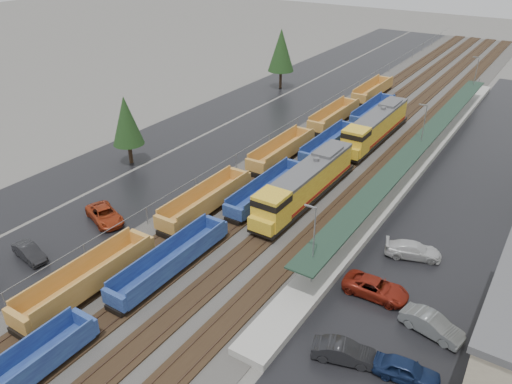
# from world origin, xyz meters

# --- Properties ---
(ballast_strip) EXTENTS (20.00, 160.00, 0.08)m
(ballast_strip) POSITION_xyz_m (0.00, 60.00, 0.04)
(ballast_strip) COLOR #302D2B
(ballast_strip) RESTS_ON ground
(trackbed) EXTENTS (14.60, 160.00, 0.22)m
(trackbed) POSITION_xyz_m (-0.00, 60.00, 0.16)
(trackbed) COLOR black
(trackbed) RESTS_ON ground
(west_parking_lot) EXTENTS (10.00, 160.00, 0.02)m
(west_parking_lot) POSITION_xyz_m (-15.00, 60.00, 0.01)
(west_parking_lot) COLOR black
(west_parking_lot) RESTS_ON ground
(west_road) EXTENTS (9.00, 160.00, 0.02)m
(west_road) POSITION_xyz_m (-25.00, 60.00, 0.01)
(west_road) COLOR black
(west_road) RESTS_ON ground
(east_commuter_lot) EXTENTS (16.00, 100.00, 0.02)m
(east_commuter_lot) POSITION_xyz_m (19.00, 50.00, 0.01)
(east_commuter_lot) COLOR black
(east_commuter_lot) RESTS_ON ground
(station_platform) EXTENTS (3.00, 80.00, 8.00)m
(station_platform) POSITION_xyz_m (9.50, 50.01, 0.73)
(station_platform) COLOR #9E9B93
(station_platform) RESTS_ON ground
(chainlink_fence) EXTENTS (0.08, 160.04, 2.02)m
(chainlink_fence) POSITION_xyz_m (-9.50, 58.44, 1.61)
(chainlink_fence) COLOR gray
(chainlink_fence) RESTS_ON ground
(tree_west_near) EXTENTS (3.96, 3.96, 9.00)m
(tree_west_near) POSITION_xyz_m (-22.00, 30.00, 5.82)
(tree_west_near) COLOR #332316
(tree_west_near) RESTS_ON ground
(tree_west_far) EXTENTS (4.84, 4.84, 11.00)m
(tree_west_far) POSITION_xyz_m (-23.00, 70.00, 7.12)
(tree_west_far) COLOR #332316
(tree_west_far) RESTS_ON ground
(locomotive_lead) EXTENTS (2.98, 19.65, 4.45)m
(locomotive_lead) POSITION_xyz_m (2.00, 32.66, 2.38)
(locomotive_lead) COLOR black
(locomotive_lead) RESTS_ON ground
(locomotive_trail) EXTENTS (2.98, 19.65, 4.45)m
(locomotive_trail) POSITION_xyz_m (2.00, 53.66, 2.38)
(locomotive_trail) COLOR black
(locomotive_trail) RESTS_ON ground
(well_string_yellow) EXTENTS (2.77, 94.07, 2.46)m
(well_string_yellow) POSITION_xyz_m (-6.00, 33.49, 1.21)
(well_string_yellow) COLOR #B68032
(well_string_yellow) RESTS_ON ground
(well_string_blue) EXTENTS (2.47, 94.67, 2.19)m
(well_string_blue) POSITION_xyz_m (-2.00, 23.36, 1.12)
(well_string_blue) COLOR navy
(well_string_blue) RESTS_ON ground
(parked_car_west_b) EXTENTS (2.05, 4.38, 1.39)m
(parked_car_west_b) POSITION_xyz_m (-14.39, 9.61, 0.69)
(parked_car_west_b) COLOR black
(parked_car_west_b) RESTS_ON ground
(parked_car_west_c) EXTENTS (4.34, 6.07, 1.53)m
(parked_car_west_c) POSITION_xyz_m (-13.63, 18.02, 0.77)
(parked_car_west_c) COLOR #983013
(parked_car_west_c) RESTS_ON ground
(parked_car_east_a) EXTENTS (2.86, 4.82, 1.50)m
(parked_car_east_a) POSITION_xyz_m (15.14, 14.14, 0.75)
(parked_car_east_a) COLOR black
(parked_car_east_a) RESTS_ON ground
(parked_car_east_b) EXTENTS (2.62, 5.51, 1.52)m
(parked_car_east_b) POSITION_xyz_m (14.44, 22.10, 0.76)
(parked_car_east_b) COLOR maroon
(parked_car_east_b) RESTS_ON ground
(parked_car_east_c) EXTENTS (3.67, 5.53, 1.49)m
(parked_car_east_c) POSITION_xyz_m (15.36, 29.25, 0.74)
(parked_car_east_c) COLOR silver
(parked_car_east_c) RESTS_ON ground
(parked_car_east_d) EXTENTS (2.37, 4.69, 1.53)m
(parked_car_east_d) POSITION_xyz_m (19.41, 14.90, 0.77)
(parked_car_east_d) COLOR #122146
(parked_car_east_d) RESTS_ON ground
(parked_car_east_e) EXTENTS (2.63, 5.07, 1.59)m
(parked_car_east_e) POSITION_xyz_m (19.61, 20.22, 0.79)
(parked_car_east_e) COLOR slate
(parked_car_east_e) RESTS_ON ground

